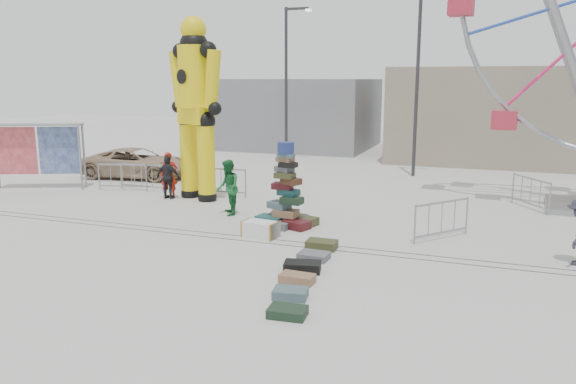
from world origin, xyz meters
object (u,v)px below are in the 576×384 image
(pedestrian_red, at_px, (169,175))
(parked_suv, at_px, (137,163))
(banner_scaffold, at_px, (37,140))
(barricade_dummy_c, at_px, (221,182))
(barricade_wheel_back, at_px, (530,193))
(pedestrian_black, at_px, (168,177))
(steamer_trunk, at_px, (260,229))
(barricade_dummy_a, at_px, (122,177))
(crash_test_dummy, at_px, (196,102))
(barricade_dummy_b, at_px, (142,177))
(pedestrian_green, at_px, (228,188))
(suitcase_tower, at_px, (286,202))
(barricade_wheel_front, at_px, (442,220))
(lamp_post_left, at_px, (288,77))
(lamp_post_right, at_px, (419,77))

(pedestrian_red, distance_m, parked_suv, 5.04)
(banner_scaffold, height_order, barricade_dummy_c, banner_scaffold)
(barricade_wheel_back, xyz_separation_m, pedestrian_black, (-12.60, -2.82, 0.26))
(banner_scaffold, xyz_separation_m, steamer_trunk, (11.21, -3.52, -1.76))
(barricade_dummy_c, bearing_deg, barricade_dummy_a, -177.83)
(barricade_wheel_back, bearing_deg, pedestrian_red, -110.69)
(crash_test_dummy, height_order, barricade_wheel_back, crash_test_dummy)
(barricade_dummy_b, bearing_deg, pedestrian_green, -25.10)
(banner_scaffold, xyz_separation_m, barricade_wheel_back, (18.57, 2.94, -1.44))
(suitcase_tower, height_order, barricade_wheel_front, suitcase_tower)
(barricade_wheel_front, bearing_deg, lamp_post_left, 75.61)
(lamp_post_left, distance_m, barricade_wheel_back, 14.33)
(barricade_dummy_a, bearing_deg, lamp_post_right, 23.63)
(crash_test_dummy, distance_m, barricade_wheel_front, 9.82)
(lamp_post_right, xyz_separation_m, crash_test_dummy, (-6.95, -7.88, -0.90))
(parked_suv, bearing_deg, suitcase_tower, -127.62)
(steamer_trunk, bearing_deg, pedestrian_black, 153.48)
(barricade_dummy_c, bearing_deg, barricade_wheel_front, -23.91)
(barricade_dummy_a, bearing_deg, crash_test_dummy, -17.37)
(lamp_post_right, bearing_deg, barricade_dummy_b, -143.65)
(banner_scaffold, distance_m, barricade_dummy_c, 7.82)
(lamp_post_right, bearing_deg, pedestrian_black, -134.12)
(banner_scaffold, height_order, barricade_wheel_back, banner_scaffold)
(barricade_wheel_front, height_order, barricade_wheel_back, same)
(barricade_wheel_front, distance_m, pedestrian_black, 10.28)
(barricade_wheel_front, xyz_separation_m, pedestrian_red, (-10.11, 2.20, 0.32))
(barricade_dummy_a, xyz_separation_m, pedestrian_red, (2.53, -0.59, 0.32))
(pedestrian_green, distance_m, pedestrian_black, 3.57)
(barricade_wheel_back, bearing_deg, pedestrian_green, -97.82)
(suitcase_tower, height_order, pedestrian_black, suitcase_tower)
(pedestrian_green, height_order, parked_suv, pedestrian_green)
(barricade_wheel_front, xyz_separation_m, pedestrian_green, (-6.85, 0.54, 0.36))
(suitcase_tower, xyz_separation_m, barricade_dummy_c, (-3.85, 3.24, -0.17))
(suitcase_tower, distance_m, pedestrian_black, 5.87)
(steamer_trunk, height_order, barricade_dummy_c, barricade_dummy_c)
(barricade_dummy_a, relative_size, barricade_wheel_back, 1.00)
(barricade_dummy_b, bearing_deg, barricade_wheel_front, -13.04)
(barricade_wheel_front, bearing_deg, pedestrian_black, 117.59)
(banner_scaffold, distance_m, barricade_wheel_back, 18.86)
(barricade_dummy_b, relative_size, barricade_wheel_back, 1.00)
(lamp_post_left, height_order, steamer_trunk, lamp_post_left)
(lamp_post_left, distance_m, barricade_dummy_c, 9.97)
(barricade_dummy_a, bearing_deg, pedestrian_black, -27.38)
(pedestrian_green, bearing_deg, lamp_post_left, 159.31)
(pedestrian_black, bearing_deg, banner_scaffold, 1.55)
(pedestrian_green, xyz_separation_m, pedestrian_black, (-3.21, 1.54, -0.10))
(barricade_dummy_c, xyz_separation_m, pedestrian_green, (1.59, -2.65, 0.36))
(crash_test_dummy, xyz_separation_m, barricade_wheel_front, (9.01, -2.45, -3.03))
(lamp_post_right, distance_m, barricade_dummy_c, 10.35)
(barricade_wheel_front, relative_size, parked_suv, 0.42)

